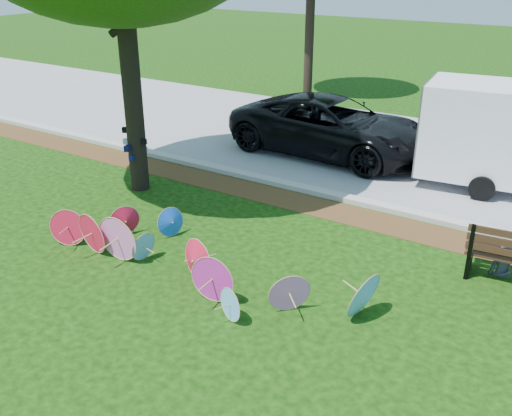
{
  "coord_description": "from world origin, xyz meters",
  "views": [
    {
      "loc": [
        5.84,
        -6.28,
        5.3
      ],
      "look_at": [
        0.5,
        2.0,
        0.9
      ],
      "focal_mm": 40.0,
      "sensor_mm": 36.0,
      "label": 1
    }
  ],
  "objects_px": {
    "parasol_pile": "(177,253)",
    "cargo_trailer": "(494,131)",
    "person_left": "(508,244)",
    "black_van": "(332,127)"
  },
  "relations": [
    {
      "from": "parasol_pile",
      "to": "cargo_trailer",
      "type": "relative_size",
      "value": 2.07
    },
    {
      "from": "cargo_trailer",
      "to": "person_left",
      "type": "xyz_separation_m",
      "value": [
        1.28,
        -4.35,
        -0.78
      ]
    },
    {
      "from": "parasol_pile",
      "to": "black_van",
      "type": "height_order",
      "value": "black_van"
    },
    {
      "from": "parasol_pile",
      "to": "person_left",
      "type": "xyz_separation_m",
      "value": [
        4.99,
        3.07,
        0.25
      ]
    },
    {
      "from": "parasol_pile",
      "to": "cargo_trailer",
      "type": "distance_m",
      "value": 8.36
    },
    {
      "from": "cargo_trailer",
      "to": "black_van",
      "type": "bearing_deg",
      "value": 170.56
    },
    {
      "from": "parasol_pile",
      "to": "black_van",
      "type": "relative_size",
      "value": 1.13
    },
    {
      "from": "black_van",
      "to": "cargo_trailer",
      "type": "relative_size",
      "value": 1.83
    },
    {
      "from": "black_van",
      "to": "cargo_trailer",
      "type": "distance_m",
      "value": 4.38
    },
    {
      "from": "parasol_pile",
      "to": "black_van",
      "type": "bearing_deg",
      "value": 94.73
    }
  ]
}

